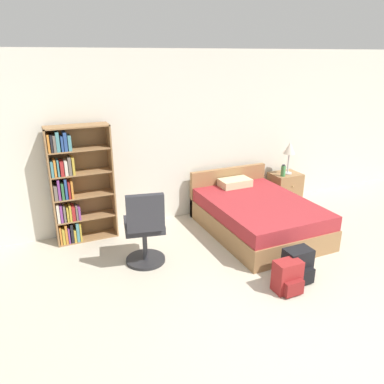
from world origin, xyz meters
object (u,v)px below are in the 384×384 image
water_bottle (283,171)px  bookshelf (74,187)px  table_lamp (289,150)px  backpack_red (288,277)px  nightstand (285,189)px  bed (256,215)px  office_chair (145,229)px  backpack_black (298,266)px

water_bottle → bookshelf: bearing=177.0°
table_lamp → water_bottle: table_lamp is taller
bookshelf → backpack_red: bookshelf is taller
nightstand → table_lamp: table_lamp is taller
water_bottle → backpack_red: bearing=-125.1°
bed → nightstand: bed is taller
bookshelf → backpack_red: bearing=-49.3°
bed → backpack_red: size_ratio=5.16×
bed → table_lamp: (1.09, 0.71, 0.73)m
bookshelf → bed: bearing=-18.0°
office_chair → water_bottle: (2.74, 0.88, 0.16)m
backpack_red → water_bottle: bearing=54.9°
bed → table_lamp: 1.49m
office_chair → water_bottle: 2.88m
water_bottle → bed: bearing=-146.2°
bed → nightstand: 1.30m
nightstand → backpack_red: 2.71m
bookshelf → backpack_black: bearing=-44.1°
bookshelf → table_lamp: size_ratio=2.98×
table_lamp → backpack_red: 2.82m
bookshelf → nightstand: bookshelf is taller
office_chair → backpack_black: bearing=-34.7°
bookshelf → backpack_red: size_ratio=4.43×
bookshelf → nightstand: (3.54, -0.08, -0.52)m
backpack_black → office_chair: bearing=145.3°
water_bottle → table_lamp: bearing=27.9°
office_chair → nightstand: (2.88, 0.99, -0.21)m
bookshelf → backpack_red: (1.94, -2.25, -0.63)m
nightstand → backpack_black: size_ratio=1.43×
bed → office_chair: (-1.81, -0.26, 0.23)m
backpack_black → bookshelf: bearing=135.9°
bookshelf → office_chair: bearing=-58.1°
bed → water_bottle: (0.93, 0.62, 0.40)m
office_chair → water_bottle: office_chair is taller
bed → backpack_black: (-0.28, -1.32, -0.08)m
bookshelf → backpack_black: 3.11m
bookshelf → water_bottle: bearing=-3.0°
office_chair → table_lamp: 3.10m
office_chair → backpack_red: 1.78m
bed → water_bottle: water_bottle is taller
backpack_black → backpack_red: bearing=-151.5°
bookshelf → office_chair: size_ratio=1.61×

